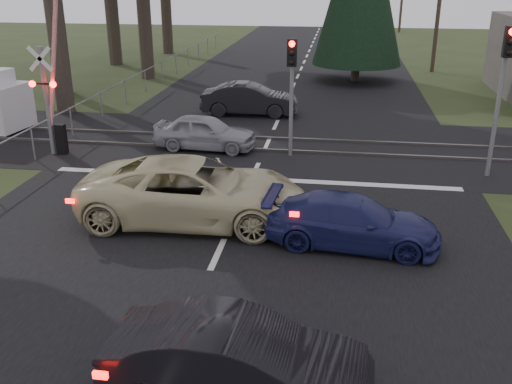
% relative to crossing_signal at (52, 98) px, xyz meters
% --- Properties ---
extents(ground, '(120.00, 120.00, 0.00)m').
position_rel_crossing_signal_xyz_m(ground, '(7.27, -9.79, -2.06)').
color(ground, '#273618').
rests_on(ground, ground).
extents(road, '(14.00, 100.00, 0.01)m').
position_rel_crossing_signal_xyz_m(road, '(7.27, 0.21, -2.05)').
color(road, black).
rests_on(road, ground).
extents(rail_corridor, '(120.00, 8.00, 0.01)m').
position_rel_crossing_signal_xyz_m(rail_corridor, '(7.27, 2.21, -2.05)').
color(rail_corridor, black).
rests_on(rail_corridor, ground).
extents(stop_line, '(13.00, 0.35, 0.00)m').
position_rel_crossing_signal_xyz_m(stop_line, '(7.27, -1.59, -2.05)').
color(stop_line, silver).
rests_on(stop_line, ground).
extents(rail_near, '(120.00, 0.12, 0.10)m').
position_rel_crossing_signal_xyz_m(rail_near, '(7.27, 1.41, -2.01)').
color(rail_near, '#59544C').
rests_on(rail_near, ground).
extents(rail_far, '(120.00, 0.12, 0.10)m').
position_rel_crossing_signal_xyz_m(rail_far, '(7.27, 3.01, -2.01)').
color(rail_far, '#59544C').
rests_on(rail_far, ground).
extents(crossing_signal, '(1.62, 0.38, 6.96)m').
position_rel_crossing_signal_xyz_m(crossing_signal, '(0.00, 0.00, 0.00)').
color(crossing_signal, slate).
rests_on(crossing_signal, ground).
extents(traffic_signal_right, '(0.68, 0.48, 4.70)m').
position_rel_crossing_signal_xyz_m(traffic_signal_right, '(14.82, -0.31, 1.26)').
color(traffic_signal_right, slate).
rests_on(traffic_signal_right, ground).
extents(traffic_signal_center, '(0.32, 0.48, 4.10)m').
position_rel_crossing_signal_xyz_m(traffic_signal_center, '(8.27, 0.89, 0.75)').
color(traffic_signal_center, slate).
rests_on(traffic_signal_center, ground).
extents(fence_left, '(0.10, 36.00, 1.20)m').
position_rel_crossing_signal_xyz_m(fence_left, '(-0.53, 12.71, -2.06)').
color(fence_left, slate).
rests_on(fence_left, ground).
extents(cream_coupe, '(6.03, 2.95, 1.65)m').
position_rel_crossing_signal_xyz_m(cream_coupe, '(6.28, -4.96, -1.23)').
color(cream_coupe, beige).
rests_on(cream_coupe, ground).
extents(dark_hatchback, '(4.17, 1.62, 1.35)m').
position_rel_crossing_signal_xyz_m(dark_hatchback, '(8.61, -11.46, -1.38)').
color(dark_hatchback, black).
rests_on(dark_hatchback, ground).
extents(silver_car, '(3.84, 1.77, 1.28)m').
position_rel_crossing_signal_xyz_m(silver_car, '(5.08, 1.38, -1.42)').
color(silver_car, '#95979C').
rests_on(silver_car, ground).
extents(blue_sedan, '(4.32, 2.04, 1.22)m').
position_rel_crossing_signal_xyz_m(blue_sedan, '(10.37, -5.81, -1.45)').
color(blue_sedan, navy).
rests_on(blue_sedan, ground).
extents(dark_car_far, '(4.37, 1.62, 1.43)m').
position_rel_crossing_signal_xyz_m(dark_car_far, '(5.87, 6.89, -1.34)').
color(dark_car_far, black).
rests_on(dark_car_far, ground).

